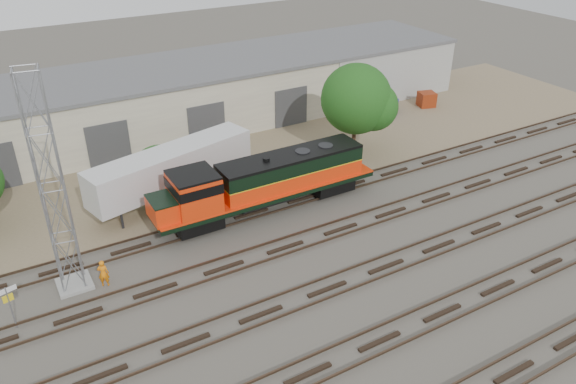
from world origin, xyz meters
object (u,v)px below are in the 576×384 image
signal_tower (53,191)px  semi_trailer (176,167)px  locomotive (263,182)px  worker (103,273)px

signal_tower → semi_trailer: size_ratio=0.99×
locomotive → signal_tower: bearing=-171.8°
worker → semi_trailer: 10.12m
worker → semi_trailer: bearing=-110.7°
signal_tower → semi_trailer: bearing=37.8°
locomotive → signal_tower: (-12.54, -1.81, 3.70)m
locomotive → semi_trailer: size_ratio=1.27×
locomotive → semi_trailer: locomotive is taller
signal_tower → worker: (1.45, -0.80, -5.04)m
semi_trailer → signal_tower: bearing=-156.7°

